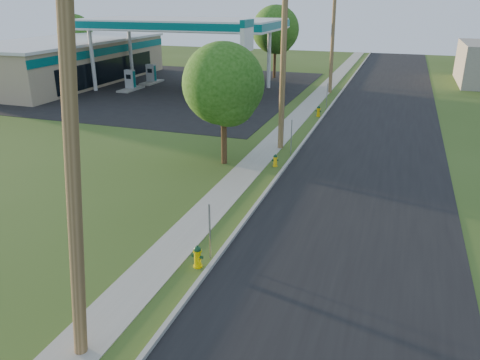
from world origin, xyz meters
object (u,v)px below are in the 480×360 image
at_px(tree_back, 75,33).
at_px(hydrant_near, 197,257).
at_px(fuel_pump_se, 235,81).
at_px(hydrant_far, 318,111).
at_px(utility_pole_mid, 283,61).
at_px(tree_verge, 225,87).
at_px(fuel_pump_nw, 130,83).
at_px(utility_pole_far, 333,38).
at_px(car_silver, 225,84).
at_px(fuel_pump_ne, 219,88).
at_px(hydrant_mid, 275,160).
at_px(fuel_pump_sw, 151,76).
at_px(price_pylon, 247,42).
at_px(utility_pole_near, 73,174).
at_px(tree_lot, 276,31).

relative_size(tree_back, hydrant_near, 8.02).
relative_size(fuel_pump_se, hydrant_far, 3.96).
bearing_deg(utility_pole_mid, tree_verge, -119.52).
height_order(fuel_pump_se, hydrant_near, fuel_pump_se).
bearing_deg(fuel_pump_nw, fuel_pump_se, 23.96).
xyz_separation_m(utility_pole_mid, utility_pole_far, (0.00, 18.00, -0.15)).
relative_size(hydrant_near, hydrant_far, 0.98).
bearing_deg(fuel_pump_nw, utility_pole_mid, -35.99).
bearing_deg(car_silver, utility_pole_mid, -151.46).
bearing_deg(fuel_pump_ne, hydrant_far, -25.52).
height_order(hydrant_mid, car_silver, car_silver).
distance_m(fuel_pump_sw, hydrant_mid, 27.33).
relative_size(fuel_pump_se, hydrant_mid, 4.81).
distance_m(price_pylon, hydrant_far, 7.43).
relative_size(utility_pole_far, fuel_pump_nw, 2.97).
xyz_separation_m(utility_pole_near, fuel_pump_ne, (-8.90, 31.00, -4.08)).
bearing_deg(tree_verge, fuel_pump_ne, 112.35).
relative_size(fuel_pump_se, hydrant_near, 4.05).
bearing_deg(utility_pole_mid, fuel_pump_nw, 144.01).
bearing_deg(tree_lot, tree_back, -179.81).
distance_m(tree_back, hydrant_mid, 42.83).
relative_size(utility_pole_near, fuel_pump_sw, 2.96).
xyz_separation_m(tree_back, car_silver, (22.89, -9.01, -3.36)).
bearing_deg(utility_pole_far, hydrant_mid, -88.56).
distance_m(tree_lot, hydrant_mid, 28.89).
xyz_separation_m(utility_pole_mid, car_silver, (-9.23, 15.28, -4.24)).
bearing_deg(tree_lot, fuel_pump_ne, -100.07).
bearing_deg(fuel_pump_nw, fuel_pump_sw, 90.00).
distance_m(utility_pole_mid, utility_pole_far, 18.00).
relative_size(fuel_pump_sw, hydrant_far, 3.96).
distance_m(price_pylon, tree_lot, 19.12).
xyz_separation_m(utility_pole_far, car_silver, (-9.23, -2.72, -4.09)).
relative_size(tree_verge, hydrant_far, 7.76).
bearing_deg(hydrant_near, fuel_pump_sw, 121.38).
relative_size(fuel_pump_sw, tree_verge, 0.51).
height_order(utility_pole_far, tree_verge, utility_pole_far).
distance_m(utility_pole_mid, price_pylon, 6.76).
bearing_deg(tree_back, tree_verge, -42.90).
distance_m(fuel_pump_sw, hydrant_near, 35.66).
bearing_deg(hydrant_near, car_silver, 109.01).
distance_m(fuel_pump_ne, tree_verge, 18.29).
relative_size(fuel_pump_nw, fuel_pump_sw, 1.00).
relative_size(fuel_pump_se, car_silver, 0.76).
relative_size(price_pylon, hydrant_far, 8.48).
bearing_deg(fuel_pump_se, fuel_pump_ne, -90.00).
xyz_separation_m(tree_verge, hydrant_mid, (2.59, 0.46, -3.71)).
bearing_deg(price_pylon, utility_pole_far, 72.67).
bearing_deg(utility_pole_far, tree_lot, 137.17).
height_order(tree_verge, hydrant_far, tree_verge).
bearing_deg(hydrant_mid, hydrant_near, -89.23).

